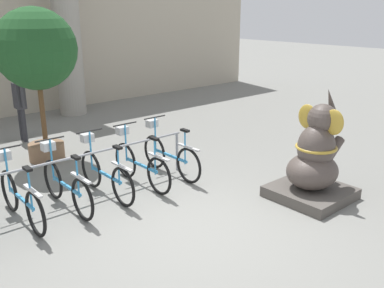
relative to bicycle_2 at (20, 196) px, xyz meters
The scene contains 11 objects.
ground_plane 2.59m from the bicycle_2, 45.04° to the right, with size 60.00×60.00×0.00m, color slate.
column_right 7.20m from the bicycle_2, 57.68° to the left, with size 0.95×0.95×5.16m.
bike_rack 0.75m from the bicycle_2, 11.25° to the left, with size 4.82×0.05×0.77m.
bicycle_2 is the anchor object (origin of this frame).
bicycle_3 0.70m from the bicycle_2, ahead, with size 0.48×1.69×1.05m.
bicycle_4 1.41m from the bicycle_2, ahead, with size 0.48×1.69×1.05m.
bicycle_5 2.11m from the bicycle_2, ahead, with size 0.48×1.69×1.05m.
bicycle_6 2.82m from the bicycle_2, ahead, with size 0.48×1.69×1.05m.
elephant_statue 4.61m from the bicycle_2, 30.15° to the right, with size 1.18×1.18×1.84m.
person_pedestrian 4.35m from the bicycle_2, 69.28° to the left, with size 0.21×0.47×1.61m.
potted_tree 3.30m from the bicycle_2, 59.78° to the left, with size 1.59×1.59×3.07m.
Camera 1 is at (-3.66, -4.15, 3.02)m, focal length 40.00 mm.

